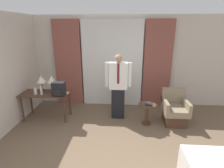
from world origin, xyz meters
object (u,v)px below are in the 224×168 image
at_px(desk, 46,97).
at_px(side_table, 147,111).
at_px(backpack, 59,89).
at_px(armchair, 174,111).
at_px(bottle_by_lamp, 35,91).
at_px(person, 118,85).
at_px(table_lamp_right, 52,80).
at_px(table_lamp_left, 41,80).
at_px(bottle_near_edge, 41,91).
at_px(book, 148,103).

bearing_deg(desk, side_table, -2.90).
distance_m(backpack, armchair, 2.96).
distance_m(bottle_by_lamp, person, 2.11).
relative_size(table_lamp_right, backpack, 1.19).
relative_size(table_lamp_left, armchair, 0.48).
relative_size(bottle_near_edge, bottle_by_lamp, 1.28).
xyz_separation_m(table_lamp_right, side_table, (2.48, -0.28, -0.66)).
distance_m(table_lamp_left, bottle_near_edge, 0.35).
relative_size(armchair, book, 3.60).
height_order(table_lamp_right, armchair, table_lamp_right).
relative_size(desk, person, 0.71).
bearing_deg(backpack, table_lamp_right, 133.41).
bearing_deg(desk, person, 5.02).
height_order(table_lamp_right, book, table_lamp_right).
bearing_deg(book, side_table, -160.94).
bearing_deg(bottle_by_lamp, armchair, 1.61).
relative_size(bottle_near_edge, armchair, 0.29).
xyz_separation_m(table_lamp_left, book, (2.79, -0.27, -0.47)).
bearing_deg(book, bottle_near_edge, 179.88).
bearing_deg(desk, bottle_by_lamp, -150.59).
bearing_deg(bottle_by_lamp, person, 7.57).
height_order(bottle_near_edge, book, bottle_near_edge).
bearing_deg(book, person, 159.07).
bearing_deg(person, table_lamp_left, -179.43).
height_order(armchair, side_table, armchair).
height_order(bottle_by_lamp, backpack, backpack).
bearing_deg(side_table, armchair, 9.62).
height_order(table_lamp_left, table_lamp_right, same).
relative_size(bottle_near_edge, person, 0.14).
height_order(desk, bottle_near_edge, bottle_near_edge).
bearing_deg(table_lamp_right, table_lamp_left, 180.00).
bearing_deg(table_lamp_right, bottle_by_lamp, -142.80).
distance_m(table_lamp_left, side_table, 2.86).
distance_m(desk, armchair, 3.35).
bearing_deg(bottle_near_edge, book, -0.12).
height_order(table_lamp_left, side_table, table_lamp_left).
distance_m(person, armchair, 1.57).
bearing_deg(backpack, bottle_by_lamp, 175.35).
xyz_separation_m(bottle_near_edge, armchair, (3.38, 0.11, -0.50)).
bearing_deg(table_lamp_right, backpack, -46.59).
xyz_separation_m(desk, backpack, (0.43, -0.16, 0.28)).
distance_m(bottle_by_lamp, book, 2.86).
distance_m(bottle_near_edge, armchair, 3.41).
height_order(desk, table_lamp_right, table_lamp_right).
distance_m(bottle_near_edge, person, 1.96).
height_order(desk, person, person).
distance_m(person, book, 0.89).
bearing_deg(side_table, bottle_near_edge, 179.69).
bearing_deg(person, armchair, -7.05).
distance_m(desk, backpack, 0.54).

